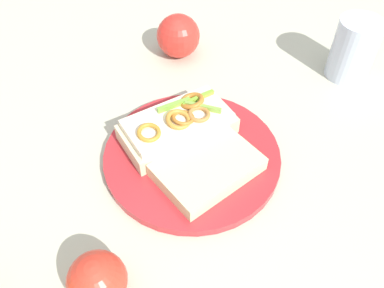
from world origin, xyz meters
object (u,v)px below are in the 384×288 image
plate (192,156)px  drinking_glass (353,49)px  sandwich (178,126)px  apple_2 (97,281)px  bread_slice_side (207,167)px  apple_1 (178,36)px

plate → drinking_glass: 0.35m
sandwich → apple_2: apple_2 is taller
plate → sandwich: bearing=-119.2°
bread_slice_side → apple_1: bearing=60.2°
plate → bread_slice_side: bearing=61.8°
plate → sandwich: 0.05m
bread_slice_side → drinking_glass: size_ratio=1.29×
bread_slice_side → apple_2: size_ratio=2.07×
sandwich → apple_2: (0.25, 0.05, -0.00)m
sandwich → apple_2: size_ratio=2.80×
sandwich → apple_1: apple_1 is taller
sandwich → bread_slice_side: (0.04, 0.07, -0.01)m
bread_slice_side → apple_1: size_ratio=1.72×
bread_slice_side → drinking_glass: drinking_glass is taller
apple_1 → apple_2: 0.48m
plate → apple_1: size_ratio=3.24×
sandwich → drinking_glass: 0.35m
bread_slice_side → drinking_glass: (-0.34, 0.10, 0.03)m
plate → bread_slice_side: bread_slice_side is taller
drinking_glass → bread_slice_side: bearing=-16.8°
sandwich → apple_1: size_ratio=2.33×
apple_2 → bread_slice_side: bearing=173.5°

